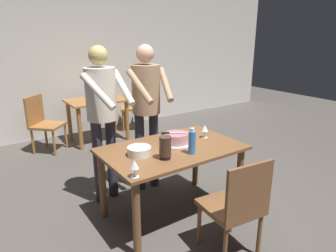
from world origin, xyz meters
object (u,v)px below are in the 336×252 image
cake_on_platter (176,139)px  water_bottle (192,142)px  background_chair_0 (43,121)px  person_standing_beside (102,108)px  wine_glass_far (205,129)px  hurricane_lamp (165,148)px  plate_stack (139,151)px  cake_knife (169,133)px  background_chair_1 (136,105)px  main_dining_table (172,159)px  background_table (97,109)px  wine_glass_near (134,165)px  person_cutting_cake (146,102)px  chair_near_side (237,205)px

cake_on_platter → water_bottle: size_ratio=1.36×
background_chair_0 → person_standing_beside: bearing=-83.5°
water_bottle → wine_glass_far: bearing=34.7°
wine_glass_far → hurricane_lamp: hurricane_lamp is taller
plate_stack → person_standing_beside: size_ratio=0.13×
cake_knife → background_chair_1: 2.97m
cake_knife → water_bottle: size_ratio=0.99×
main_dining_table → background_table: (0.26, 2.62, -0.05)m
water_bottle → background_chair_1: bearing=70.6°
plate_stack → person_standing_beside: person_standing_beside is taller
background_table → plate_stack: bearing=-103.4°
wine_glass_far → background_table: bearing=94.5°
main_dining_table → wine_glass_near: wine_glass_near is taller
main_dining_table → person_cutting_cake: bearing=81.8°
background_chair_1 → person_standing_beside: bearing=-126.0°
cake_on_platter → hurricane_lamp: bearing=-140.2°
wine_glass_near → wine_glass_far: same height
wine_glass_far → person_standing_beside: (-0.89, 0.63, 0.22)m
cake_knife → person_standing_beside: size_ratio=0.14×
main_dining_table → background_chair_1: size_ratio=1.52×
cake_knife → person_standing_beside: 0.77m
wine_glass_near → water_bottle: size_ratio=0.58×
wine_glass_near → main_dining_table: bearing=30.2°
hurricane_lamp → background_chair_0: hurricane_lamp is taller
cake_knife → chair_near_side: 0.98m
chair_near_side → wine_glass_far: bearing=65.8°
background_table → background_chair_0: background_chair_0 is taller
background_chair_0 → background_chair_1: size_ratio=1.00×
plate_stack → hurricane_lamp: (0.15, -0.21, 0.07)m
wine_glass_near → hurricane_lamp: hurricane_lamp is taller
person_cutting_cake → hurricane_lamp: bearing=-110.1°
person_cutting_cake → background_chair_1: bearing=64.4°
cake_knife → wine_glass_near: wine_glass_near is taller
main_dining_table → cake_knife: cake_knife is taller
main_dining_table → background_chair_0: background_chair_0 is taller
main_dining_table → water_bottle: 0.34m
plate_stack → person_cutting_cake: bearing=54.1°
cake_on_platter → chair_near_side: (-0.02, -0.87, -0.31)m
plate_stack → main_dining_table: bearing=-2.1°
background_chair_0 → background_chair_1: bearing=6.6°
wine_glass_far → background_chair_0: bearing=113.3°
plate_stack → background_chair_0: 2.65m
main_dining_table → water_bottle: water_bottle is taller
hurricane_lamp → person_standing_beside: person_standing_beside is taller
background_chair_0 → background_chair_1: same height
person_cutting_cake → person_standing_beside: size_ratio=1.00×
plate_stack → hurricane_lamp: hurricane_lamp is taller
wine_glass_near → wine_glass_far: 1.14m
background_table → main_dining_table: bearing=-95.6°
chair_near_side → background_chair_0: size_ratio=1.00×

